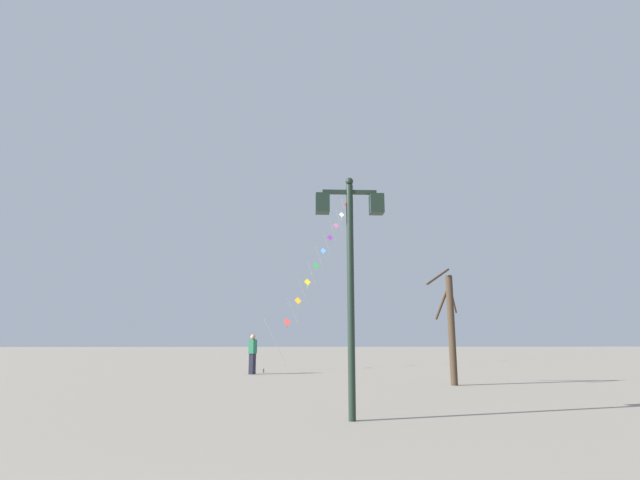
# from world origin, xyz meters

# --- Properties ---
(ground_plane) EXTENTS (160.00, 160.00, 0.00)m
(ground_plane) POSITION_xyz_m (0.00, 20.00, 0.00)
(ground_plane) COLOR gray
(twin_lantern_lamp_post) EXTENTS (1.39, 0.28, 4.77)m
(twin_lantern_lamp_post) POSITION_xyz_m (2.43, 8.65, 3.30)
(twin_lantern_lamp_post) COLOR #1E2D23
(twin_lantern_lamp_post) RESTS_ON ground_plane
(kite_train) EXTENTS (6.11, 16.22, 13.52)m
(kite_train) POSITION_xyz_m (2.94, 30.57, 7.11)
(kite_train) COLOR brown
(kite_train) RESTS_ON ground_plane
(kite_flyer) EXTENTS (0.37, 0.62, 1.71)m
(kite_flyer) POSITION_xyz_m (-0.61, 21.19, 0.90)
(kite_flyer) COLOR #1E1E2D
(kite_flyer) RESTS_ON ground_plane
(bare_tree) EXTENTS (1.52, 1.71, 3.91)m
(bare_tree) POSITION_xyz_m (6.57, 15.64, 1.97)
(bare_tree) COLOR #423323
(bare_tree) RESTS_ON ground_plane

